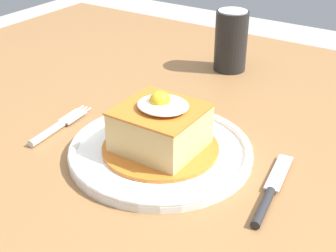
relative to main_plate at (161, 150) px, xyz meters
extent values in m
cube|color=olive|center=(0.02, 0.15, -0.03)|extent=(1.43, 0.88, 0.04)
cylinder|color=olive|center=(-0.61, 0.51, -0.40)|extent=(0.07, 0.07, 0.70)
cylinder|color=white|center=(0.00, 0.00, 0.00)|extent=(0.27, 0.27, 0.01)
torus|color=white|center=(0.00, 0.00, 0.00)|extent=(0.27, 0.27, 0.01)
cylinder|color=#C66B23|center=(0.00, 0.00, 0.00)|extent=(0.17, 0.17, 0.01)
cube|color=#DBB770|center=(0.00, 0.00, 0.04)|extent=(0.11, 0.11, 0.06)
cube|color=#C66B23|center=(0.00, 0.00, 0.07)|extent=(0.12, 0.11, 0.00)
ellipsoid|color=white|center=(0.00, 0.00, 0.07)|extent=(0.07, 0.07, 0.01)
sphere|color=yellow|center=(0.00, 0.00, 0.08)|extent=(0.03, 0.03, 0.03)
cylinder|color=silver|center=(-0.18, -0.05, 0.00)|extent=(0.02, 0.08, 0.01)
cube|color=silver|center=(-0.19, 0.01, 0.00)|extent=(0.03, 0.05, 0.00)
cylinder|color=silver|center=(-0.18, 0.04, 0.00)|extent=(0.01, 0.03, 0.00)
cylinder|color=silver|center=(-0.19, 0.04, 0.00)|extent=(0.01, 0.03, 0.00)
cylinder|color=silver|center=(-0.20, 0.04, 0.00)|extent=(0.01, 0.03, 0.00)
cylinder|color=#262628|center=(0.18, -0.04, 0.00)|extent=(0.02, 0.08, 0.01)
cube|color=silver|center=(0.17, 0.04, 0.00)|extent=(0.03, 0.09, 0.00)
cylinder|color=black|center=(-0.07, 0.35, 0.05)|extent=(0.07, 0.07, 0.12)
cylinder|color=silver|center=(-0.07, 0.35, 0.11)|extent=(0.06, 0.06, 0.00)
camera|label=1|loc=(0.33, -0.48, 0.37)|focal=50.31mm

